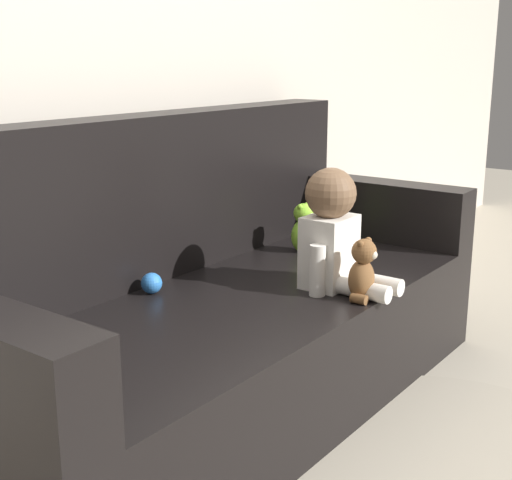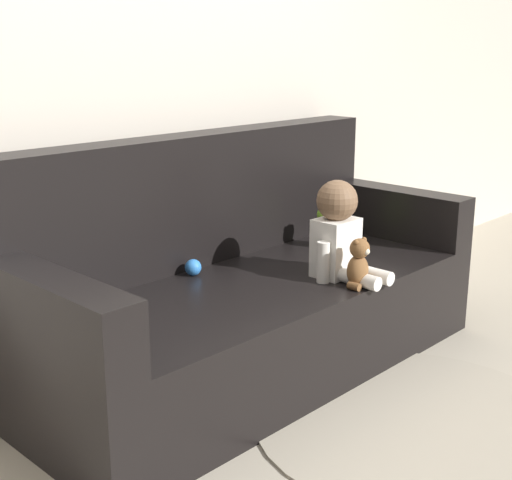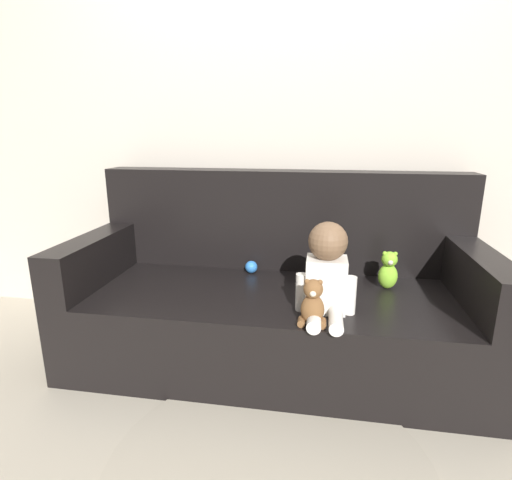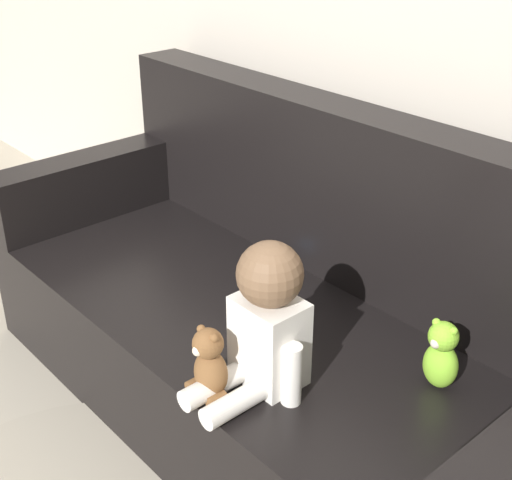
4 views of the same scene
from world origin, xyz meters
The scene contains 8 objects.
ground_plane centered at (0.00, 0.00, 0.00)m, with size 12.00×12.00×0.00m, color #B7AD99.
wall_back centered at (0.00, 0.54, 1.30)m, with size 8.00×0.05×2.60m.
couch centered at (0.00, 0.07, 0.33)m, with size 2.14×0.91×1.01m.
person_baby centered at (0.27, -0.25, 0.61)m, with size 0.27×0.34×0.42m.
teddy_bear_brown centered at (0.21, -0.39, 0.52)m, with size 0.12×0.10×0.21m.
plush_toy_side centered at (0.59, 0.09, 0.52)m, with size 0.10×0.09×0.20m.
toy_ball centered at (-0.16, 0.21, 0.46)m, with size 0.07×0.07×0.07m.
floor_rug centered at (0.08, -0.78, 0.01)m, with size 1.24×1.24×0.01m.
Camera 1 is at (-1.80, -1.45, 1.21)m, focal length 50.00 mm.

